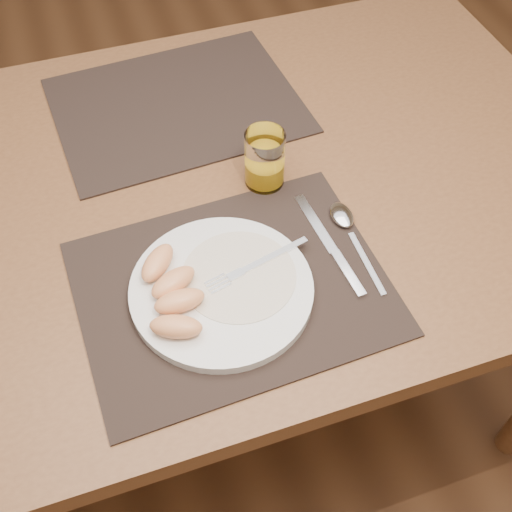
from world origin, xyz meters
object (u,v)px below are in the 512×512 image
object	(u,v)px
placemat_near	(232,288)
plate	(222,290)
knife	(334,252)
placemat_far	(177,105)
table	(209,218)
spoon	(345,222)
fork	(249,268)
juice_glass	(265,161)

from	to	relation	value
placemat_near	plate	bearing A→B (deg)	-164.85
knife	placemat_far	bearing A→B (deg)	108.20
table	placemat_far	world-z (taller)	placemat_far
table	spoon	bearing A→B (deg)	-40.77
placemat_far	fork	bearing A→B (deg)	-89.52
placemat_near	placemat_far	bearing A→B (deg)	86.46
knife	juice_glass	bearing A→B (deg)	105.31
plate	knife	distance (m)	0.19
fork	spoon	size ratio (longest dim) A/B	0.91
placemat_near	juice_glass	world-z (taller)	juice_glass
plate	juice_glass	size ratio (longest dim) A/B	2.68
knife	juice_glass	world-z (taller)	juice_glass
fork	plate	bearing A→B (deg)	-160.20
placemat_far	juice_glass	xyz separation A→B (m)	(0.09, -0.25, 0.05)
placemat_near	placemat_far	xyz separation A→B (m)	(0.03, 0.44, 0.00)
fork	knife	bearing A→B (deg)	-0.79
placemat_near	spoon	size ratio (longest dim) A/B	2.35
fork	knife	world-z (taller)	fork
placemat_near	fork	size ratio (longest dim) A/B	2.59
placemat_near	fork	distance (m)	0.04
table	juice_glass	distance (m)	0.16
table	fork	bearing A→B (deg)	-87.82
table	placemat_near	distance (m)	0.24
placemat_far	knife	distance (m)	0.45
placemat_far	plate	bearing A→B (deg)	-95.81
fork	spoon	xyz separation A→B (m)	(0.18, 0.05, -0.01)
juice_glass	plate	bearing A→B (deg)	-124.34
spoon	fork	bearing A→B (deg)	-165.02
placemat_near	spoon	bearing A→B (deg)	16.12
spoon	table	bearing A→B (deg)	139.23
plate	juice_glass	world-z (taller)	juice_glass
table	placemat_near	world-z (taller)	placemat_near
placemat_near	knife	size ratio (longest dim) A/B	2.04
spoon	juice_glass	distance (m)	0.17
plate	table	bearing A→B (deg)	79.68
fork	spoon	distance (m)	0.18
plate	fork	distance (m)	0.05
fork	knife	xyz separation A→B (m)	(0.14, -0.00, -0.02)
placemat_far	spoon	xyz separation A→B (m)	(0.18, -0.38, 0.01)
juice_glass	fork	bearing A→B (deg)	-115.65
placemat_far	knife	size ratio (longest dim) A/B	2.04
placemat_near	juice_glass	xyz separation A→B (m)	(0.12, 0.19, 0.05)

